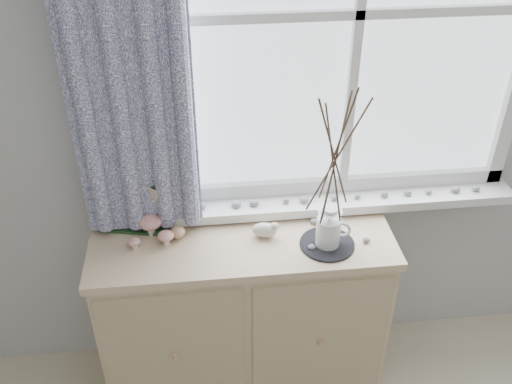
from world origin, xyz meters
TOP-DOWN VIEW (x-y plane):
  - sideboard at (-0.15, 1.75)m, footprint 1.20×0.45m
  - botanical_book at (-0.57, 1.84)m, footprint 0.34×0.20m
  - toadstool_cluster at (-0.50, 1.79)m, footprint 0.18×0.15m
  - wooden_eggs at (-0.42, 1.82)m, footprint 0.10×0.12m
  - songbird_figurine at (-0.06, 1.76)m, footprint 0.14×0.09m
  - crocheted_doily at (0.17, 1.68)m, footprint 0.21×0.21m
  - twig_pitcher at (0.17, 1.68)m, footprint 0.32×0.32m
  - sideboard_pebbles at (0.15, 1.75)m, footprint 0.33×0.23m

SIDE VIEW (x-z plane):
  - sideboard at x=-0.15m, z-range 0.00..0.85m
  - crocheted_doily at x=0.17m, z-range 0.85..0.86m
  - sideboard_pebbles at x=0.15m, z-range 0.85..0.87m
  - wooden_eggs at x=-0.42m, z-range 0.84..0.92m
  - songbird_figurine at x=-0.06m, z-range 0.85..0.92m
  - toadstool_cluster at x=-0.50m, z-range 0.86..0.94m
  - botanical_book at x=-0.57m, z-range 0.85..1.08m
  - twig_pitcher at x=0.17m, z-range 0.90..1.62m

